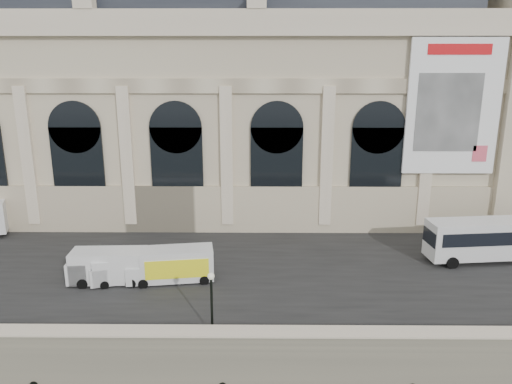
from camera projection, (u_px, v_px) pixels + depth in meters
quay at (227, 220)px, 65.50m from camera, size 160.00×70.00×6.00m
street at (211, 262)px, 44.45m from camera, size 160.00×24.00×0.06m
parapet at (191, 339)px, 31.37m from camera, size 160.00×1.40×1.21m
museum at (170, 93)px, 57.13m from camera, size 69.00×18.70×29.10m
bus_right at (499, 238)px, 44.33m from camera, size 13.20×4.13×3.83m
van_b at (105, 266)px, 40.22m from camera, size 6.26×2.77×2.75m
van_c at (120, 269)px, 40.26m from camera, size 5.32×3.20×2.23m
box_truck at (172, 265)px, 40.47m from camera, size 7.19×3.28×2.80m
lamp_right at (212, 305)px, 32.32m from camera, size 0.45×0.45×4.47m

